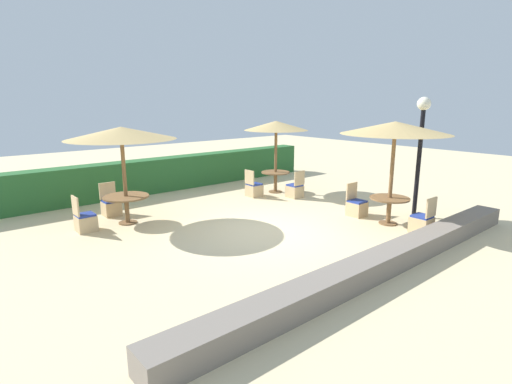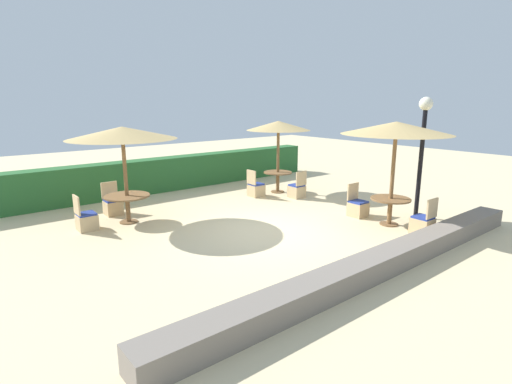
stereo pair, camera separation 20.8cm
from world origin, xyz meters
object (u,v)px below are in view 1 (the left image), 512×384
at_px(parasol_back_right, 276,126).
at_px(patio_chair_front_right_south, 422,223).
at_px(patio_chair_back_left_west, 85,221).
at_px(lamp_post, 421,133).
at_px(parasol_back_left, 121,133).
at_px(round_table_back_left, 126,201).
at_px(parasol_front_right, 395,128).
at_px(patio_chair_back_right_south, 295,190).
at_px(patio_chair_front_right_north, 356,207).
at_px(patio_chair_back_left_north, 111,206).
at_px(round_table_back_right, 276,176).
at_px(round_table_front_right, 389,203).
at_px(patio_chair_back_right_west, 254,189).

bearing_deg(parasol_back_right, patio_chair_front_right_south, -92.75).
bearing_deg(patio_chair_back_left_west, lamp_post, 58.19).
distance_m(patio_chair_front_right_south, patio_chair_back_left_west, 8.44).
distance_m(parasol_back_right, parasol_back_left, 5.57).
bearing_deg(round_table_back_left, patio_chair_back_left_west, 178.40).
bearing_deg(parasol_front_right, parasol_back_left, 139.39).
bearing_deg(lamp_post, patio_chair_back_right_south, 104.02).
bearing_deg(lamp_post, patio_chair_front_right_north, 136.08).
height_order(patio_chair_back_right_south, patio_chair_front_right_north, same).
relative_size(parasol_front_right, patio_chair_back_left_west, 2.97).
bearing_deg(patio_chair_back_right_south, patio_chair_front_right_north, -94.75).
bearing_deg(patio_chair_back_left_north, lamp_post, 138.92).
bearing_deg(patio_chair_back_left_west, parasol_front_right, 54.37).
height_order(round_table_back_left, patio_chair_back_left_west, patio_chair_back_left_west).
relative_size(parasol_back_right, patio_chair_front_right_north, 2.72).
xyz_separation_m(parasol_back_right, round_table_back_right, (0.00, -0.00, -1.78)).
height_order(parasol_front_right, round_table_front_right, parasol_front_right).
distance_m(patio_chair_back_right_south, parasol_back_left, 5.98).
bearing_deg(round_table_front_right, patio_chair_back_right_west, 99.16).
height_order(patio_chair_front_right_south, parasol_back_left, parasol_back_left).
xyz_separation_m(lamp_post, parasol_back_right, (-0.90, 4.81, -0.00)).
distance_m(patio_chair_back_right_south, patio_chair_front_right_south, 4.64).
bearing_deg(parasol_back_right, lamp_post, -79.35).
bearing_deg(patio_chair_front_right_north, patio_chair_back_right_south, -94.75).
height_order(patio_chair_back_left_west, patio_chair_back_left_north, same).
height_order(parasol_back_left, patio_chair_back_left_west, parasol_back_left).
relative_size(round_table_front_right, round_table_back_left, 0.86).
bearing_deg(parasol_front_right, patio_chair_front_right_north, 90.48).
distance_m(patio_chair_back_right_south, round_table_back_left, 5.60).
bearing_deg(patio_chair_back_left_north, parasol_back_right, 171.15).
bearing_deg(patio_chair_front_right_south, parasol_back_right, 87.25).
bearing_deg(parasol_front_right, patio_chair_front_right_south, -91.10).
height_order(lamp_post, round_table_back_right, lamp_post).
distance_m(patio_chair_front_right_south, parasol_back_left, 7.93).
relative_size(round_table_back_left, patio_chair_back_left_north, 1.28).
relative_size(parasol_back_right, round_table_front_right, 2.45).
height_order(round_table_back_right, patio_chair_back_left_west, patio_chair_back_left_west).
height_order(patio_chair_back_right_south, parasol_back_left, parasol_back_left).
bearing_deg(patio_chair_front_right_north, parasol_back_left, -33.66).
relative_size(lamp_post, patio_chair_back_right_south, 3.57).
height_order(patio_chair_front_right_south, patio_chair_back_left_north, same).
xyz_separation_m(patio_chair_back_right_west, patio_chair_front_right_south, (0.74, -5.66, 0.00)).
xyz_separation_m(round_table_back_right, patio_chair_back_right_west, (-1.01, -0.00, -0.31)).
xyz_separation_m(parasol_back_right, parasol_front_right, (-0.25, -4.71, 0.19)).
xyz_separation_m(parasol_front_right, round_table_front_right, (0.00, 0.00, -1.97)).
distance_m(patio_chair_back_right_west, parasol_back_left, 5.03).
xyz_separation_m(lamp_post, round_table_back_right, (-0.90, 4.81, -1.78)).
height_order(round_table_back_right, patio_chair_front_right_north, patio_chair_front_right_north).
bearing_deg(patio_chair_back_right_west, patio_chair_front_right_north, 11.51).
distance_m(lamp_post, round_table_front_right, 2.13).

